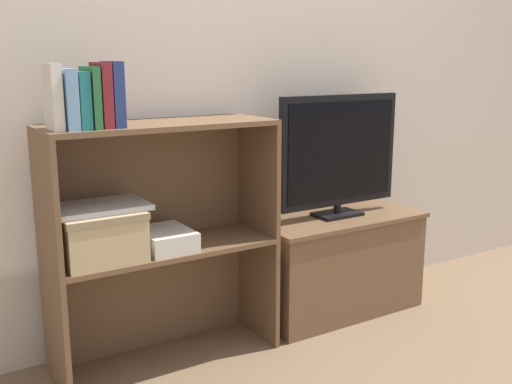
# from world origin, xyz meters

# --- Properties ---
(ground_plane) EXTENTS (16.00, 16.00, 0.00)m
(ground_plane) POSITION_xyz_m (0.00, 0.00, 0.00)
(ground_plane) COLOR brown
(wall_back) EXTENTS (10.00, 0.05, 2.40)m
(wall_back) POSITION_xyz_m (0.00, 0.41, 1.20)
(wall_back) COLOR beige
(wall_back) RESTS_ON ground_plane
(tv_stand) EXTENTS (0.82, 0.40, 0.47)m
(tv_stand) POSITION_xyz_m (0.47, 0.19, 0.24)
(tv_stand) COLOR brown
(tv_stand) RESTS_ON ground_plane
(tv) EXTENTS (0.65, 0.14, 0.57)m
(tv) POSITION_xyz_m (0.47, 0.19, 0.77)
(tv) COLOR black
(tv) RESTS_ON tv_stand
(bookshelf_lower_tier) EXTENTS (0.88, 0.33, 0.48)m
(bookshelf_lower_tier) POSITION_xyz_m (-0.43, 0.23, 0.30)
(bookshelf_lower_tier) COLOR brown
(bookshelf_lower_tier) RESTS_ON ground_plane
(bookshelf_upper_tier) EXTENTS (0.88, 0.33, 0.48)m
(bookshelf_upper_tier) POSITION_xyz_m (-0.43, 0.23, 0.79)
(bookshelf_upper_tier) COLOR brown
(bookshelf_upper_tier) RESTS_ON bookshelf_lower_tier
(book_ivory) EXTENTS (0.03, 0.13, 0.22)m
(book_ivory) POSITION_xyz_m (-0.82, 0.10, 1.07)
(book_ivory) COLOR silver
(book_ivory) RESTS_ON bookshelf_upper_tier
(book_skyblue) EXTENTS (0.04, 0.16, 0.20)m
(book_skyblue) POSITION_xyz_m (-0.78, 0.10, 1.06)
(book_skyblue) COLOR #709ECC
(book_skyblue) RESTS_ON bookshelf_upper_tier
(book_teal) EXTENTS (0.04, 0.15, 0.19)m
(book_teal) POSITION_xyz_m (-0.73, 0.10, 1.06)
(book_teal) COLOR #1E7075
(book_teal) RESTS_ON bookshelf_upper_tier
(book_forest) EXTENTS (0.03, 0.16, 0.21)m
(book_forest) POSITION_xyz_m (-0.70, 0.10, 1.07)
(book_forest) COLOR #286638
(book_forest) RESTS_ON bookshelf_upper_tier
(book_maroon) EXTENTS (0.04, 0.14, 0.22)m
(book_maroon) POSITION_xyz_m (-0.66, 0.10, 1.07)
(book_maroon) COLOR maroon
(book_maroon) RESTS_ON bookshelf_upper_tier
(book_navy) EXTENTS (0.04, 0.14, 0.22)m
(book_navy) POSITION_xyz_m (-0.62, 0.10, 1.08)
(book_navy) COLOR navy
(book_navy) RESTS_ON bookshelf_upper_tier
(storage_basket_left) EXTENTS (0.29, 0.30, 0.18)m
(storage_basket_left) POSITION_xyz_m (-0.69, 0.15, 0.58)
(storage_basket_left) COLOR tan
(storage_basket_left) RESTS_ON bookshelf_lower_tier
(laptop) EXTENTS (0.36, 0.23, 0.02)m
(laptop) POSITION_xyz_m (-0.69, 0.15, 0.67)
(laptop) COLOR #BCBCC1
(laptop) RESTS_ON storage_basket_left
(magazine_stack) EXTENTS (0.18, 0.24, 0.07)m
(magazine_stack) POSITION_xyz_m (-0.43, 0.13, 0.52)
(magazine_stack) COLOR silver
(magazine_stack) RESTS_ON bookshelf_lower_tier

